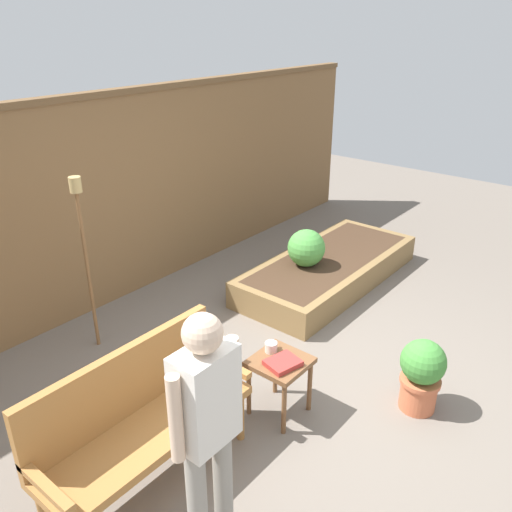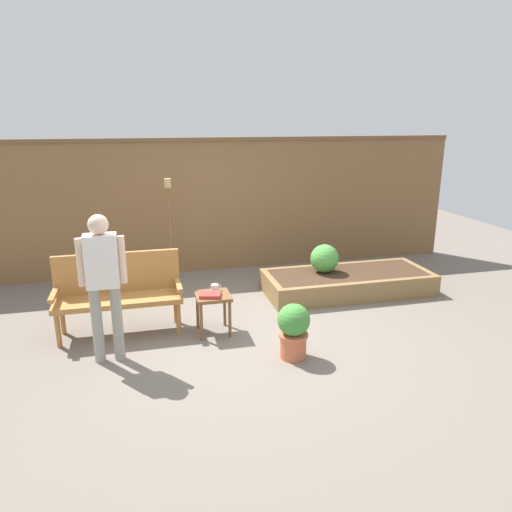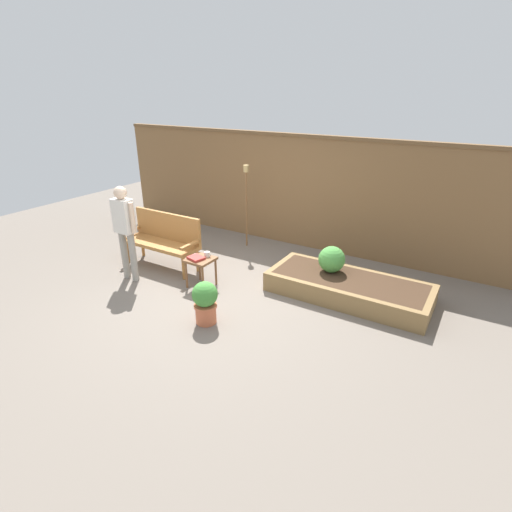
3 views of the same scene
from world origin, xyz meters
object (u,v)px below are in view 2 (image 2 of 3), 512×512
side_table (213,301)px  book_on_table (210,295)px  person_by_bench (103,276)px  potted_boxwood (294,329)px  cup_on_table (215,288)px  shrub_near_bench (325,259)px  garden_bench (118,288)px  tiki_torch (169,213)px

side_table → book_on_table: 0.12m
side_table → person_by_bench: 1.34m
potted_boxwood → person_by_bench: 2.02m
cup_on_table → potted_boxwood: bearing=-53.8°
side_table → person_by_bench: (-1.16, -0.40, 0.54)m
shrub_near_bench → garden_bench: bearing=-166.9°
side_table → book_on_table: (-0.04, -0.05, 0.10)m
potted_boxwood → person_by_bench: (-1.88, 0.41, 0.61)m
side_table → book_on_table: size_ratio=2.03×
cup_on_table → book_on_table: bearing=-116.0°
cup_on_table → tiki_torch: 1.88m
book_on_table → potted_boxwood: potted_boxwood is taller
garden_bench → side_table: size_ratio=3.00×
book_on_table → garden_bench: bearing=173.8°
tiki_torch → person_by_bench: 2.41m
garden_bench → person_by_bench: person_by_bench is taller
side_table → book_on_table: book_on_table is taller
garden_bench → tiki_torch: size_ratio=0.89×
potted_boxwood → cup_on_table: bearing=126.2°
person_by_bench → potted_boxwood: bearing=-12.1°
garden_bench → side_table: 1.12m
garden_bench → person_by_bench: 0.82m
tiki_torch → cup_on_table: bearing=-77.7°
potted_boxwood → person_by_bench: size_ratio=0.38×
tiki_torch → potted_boxwood: bearing=-68.4°
cup_on_table → book_on_table: (-0.08, -0.17, -0.02)m
side_table → potted_boxwood: 1.08m
shrub_near_bench → tiki_torch: tiki_torch is taller
garden_bench → book_on_table: (1.03, -0.37, -0.05)m
book_on_table → tiki_torch: bearing=112.6°
side_table → shrub_near_bench: shrub_near_bench is taller
garden_bench → tiki_torch: 1.80m
cup_on_table → potted_boxwood: (0.68, -0.92, -0.19)m
person_by_bench → cup_on_table: bearing=23.2°
side_table → cup_on_table: size_ratio=3.78×
tiki_torch → person_by_bench: (-0.83, -2.26, -0.18)m
side_table → tiki_torch: 2.02m
potted_boxwood → tiki_torch: (-1.06, 2.67, 0.78)m
side_table → tiki_torch: size_ratio=0.30×
book_on_table → person_by_bench: person_by_bench is taller
side_table → person_by_bench: person_by_bench is taller
book_on_table → tiki_torch: size_ratio=0.15×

